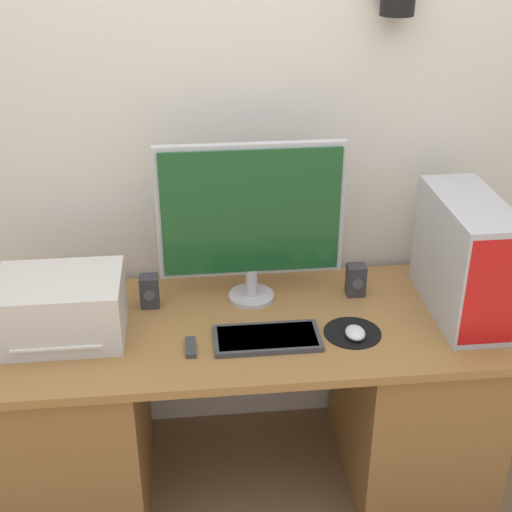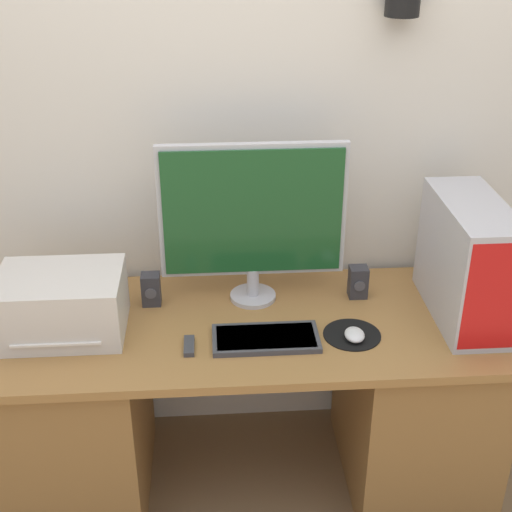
% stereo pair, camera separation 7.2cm
% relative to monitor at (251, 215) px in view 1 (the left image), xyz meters
% --- Properties ---
extents(wall_back, '(6.40, 0.16, 2.70)m').
position_rel_monitor_xyz_m(wall_back, '(-0.03, 0.24, 0.33)').
color(wall_back, silver).
rests_on(wall_back, ground_plane).
extents(desk, '(1.72, 0.69, 0.70)m').
position_rel_monitor_xyz_m(desk, '(-0.03, -0.16, -0.66)').
color(desk, olive).
rests_on(desk, ground_plane).
extents(monitor, '(0.63, 0.16, 0.57)m').
position_rel_monitor_xyz_m(monitor, '(0.00, 0.00, 0.00)').
color(monitor, '#B7B7BC').
rests_on(monitor, desk).
extents(keyboard, '(0.34, 0.17, 0.02)m').
position_rel_monitor_xyz_m(keyboard, '(0.02, -0.27, -0.31)').
color(keyboard, '#3D3D42').
rests_on(keyboard, desk).
extents(mousepad, '(0.19, 0.19, 0.00)m').
position_rel_monitor_xyz_m(mousepad, '(0.31, -0.26, -0.32)').
color(mousepad, black).
rests_on(mousepad, desk).
extents(mouse, '(0.06, 0.08, 0.03)m').
position_rel_monitor_xyz_m(mouse, '(0.31, -0.29, -0.30)').
color(mouse, silver).
rests_on(mouse, mousepad).
extents(computer_tower, '(0.20, 0.48, 0.41)m').
position_rel_monitor_xyz_m(computer_tower, '(0.70, -0.16, -0.12)').
color(computer_tower, '#B2B2B7').
rests_on(computer_tower, desk).
extents(printer, '(0.40, 0.30, 0.21)m').
position_rel_monitor_xyz_m(printer, '(-0.63, -0.17, -0.22)').
color(printer, beige).
rests_on(printer, desk).
extents(speaker_left, '(0.06, 0.06, 0.12)m').
position_rel_monitor_xyz_m(speaker_left, '(-0.36, -0.02, -0.26)').
color(speaker_left, '#2D2D33').
rests_on(speaker_left, desk).
extents(speaker_right, '(0.06, 0.06, 0.12)m').
position_rel_monitor_xyz_m(speaker_right, '(0.37, -0.02, -0.26)').
color(speaker_right, '#2D2D33').
rests_on(speaker_right, desk).
extents(remote_control, '(0.03, 0.10, 0.02)m').
position_rel_monitor_xyz_m(remote_control, '(-0.22, -0.30, -0.31)').
color(remote_control, '#38383D').
rests_on(remote_control, desk).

